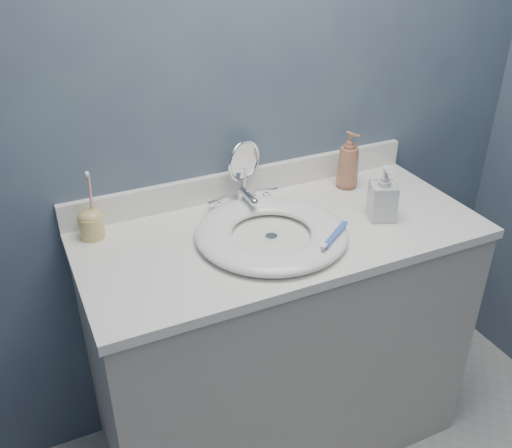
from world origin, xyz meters
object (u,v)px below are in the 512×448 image
soap_bottle_clear (383,193)px  makeup_mirror (244,168)px  toothbrush_holder (91,223)px  soap_bottle_amber (348,160)px

soap_bottle_clear → makeup_mirror: bearing=160.1°
soap_bottle_clear → toothbrush_holder: bearing=-175.8°
toothbrush_holder → soap_bottle_clear: bearing=-17.6°
makeup_mirror → soap_bottle_amber: (0.36, -0.06, -0.01)m
soap_bottle_amber → makeup_mirror: bearing=153.7°
makeup_mirror → toothbrush_holder: bearing=161.3°
makeup_mirror → soap_bottle_clear: size_ratio=1.21×
makeup_mirror → soap_bottle_clear: 0.45m
makeup_mirror → soap_bottle_clear: bearing=-64.1°
makeup_mirror → toothbrush_holder: same height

